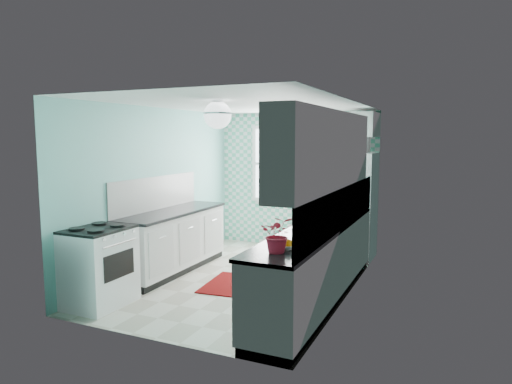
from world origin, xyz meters
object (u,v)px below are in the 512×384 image
at_px(fridge, 351,206).
at_px(microwave, 352,144).
at_px(ceiling_light, 218,115).
at_px(potted_plant, 278,234).
at_px(stove, 99,265).
at_px(sink, 339,215).
at_px(fruit_bowl, 283,246).

bearing_deg(fridge, microwave, 49.73).
height_order(ceiling_light, fridge, ceiling_light).
bearing_deg(fridge, potted_plant, -92.45).
relative_size(ceiling_light, fridge, 0.20).
distance_m(stove, potted_plant, 2.48).
relative_size(ceiling_light, microwave, 0.65).
relative_size(fridge, sink, 3.37).
relative_size(fridge, microwave, 3.31).
distance_m(potted_plant, microwave, 3.72).
distance_m(sink, microwave, 1.60).
relative_size(fruit_bowl, microwave, 0.47).
bearing_deg(stove, potted_plant, -4.67).
height_order(fridge, microwave, microwave).
bearing_deg(microwave, potted_plant, 91.31).
distance_m(stove, fruit_bowl, 2.45).
height_order(ceiling_light, sink, ceiling_light).
bearing_deg(sink, microwave, 90.52).
bearing_deg(fridge, fruit_bowl, -92.39).
relative_size(sink, fruit_bowl, 2.10).
xyz_separation_m(sink, microwave, (-0.09, 1.24, 1.01)).
height_order(ceiling_light, fruit_bowl, ceiling_light).
height_order(fruit_bowl, potted_plant, potted_plant).
bearing_deg(microwave, sink, 94.24).
relative_size(stove, fruit_bowl, 3.73).
distance_m(sink, potted_plant, 2.39).
distance_m(ceiling_light, microwave, 2.87).
xyz_separation_m(ceiling_light, sink, (1.20, 1.38, -1.39)).
xyz_separation_m(ceiling_light, fridge, (1.11, 2.62, -1.43)).
xyz_separation_m(ceiling_light, stove, (-1.20, -0.85, -1.83)).
bearing_deg(fridge, stove, -127.50).
bearing_deg(ceiling_light, microwave, 67.07).
bearing_deg(sink, ceiling_light, -134.89).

